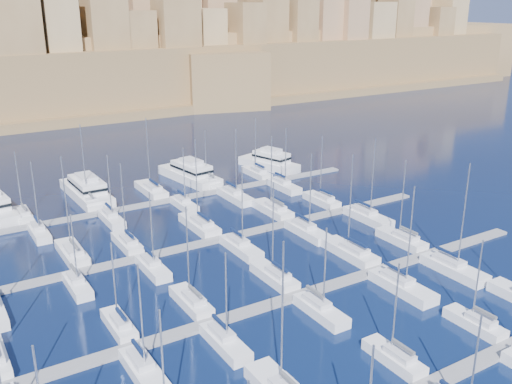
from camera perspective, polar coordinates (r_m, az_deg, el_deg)
ground at (r=85.52m, az=-0.38°, el=-7.10°), size 600.00×600.00×0.00m
pontoon_mid_near at (r=76.56m, az=4.36°, el=-10.26°), size 84.00×2.00×0.40m
pontoon_mid_far at (r=93.37m, az=-3.58°, el=-4.71°), size 84.00×2.00×0.40m
pontoon_far at (r=112.00m, az=-8.91°, el=-0.87°), size 84.00×2.00×0.40m
sailboat_3 at (r=65.35m, az=13.68°, el=-15.81°), size 2.32×7.72×11.96m
sailboat_4 at (r=74.16m, az=21.08°, el=-12.15°), size 2.32×7.73×11.57m
sailboat_13 at (r=71.02m, az=-13.52°, el=-12.78°), size 2.25×7.50×11.38m
sailboat_14 at (r=74.28m, az=-6.47°, el=-10.82°), size 2.53×8.43×13.77m
sailboat_15 at (r=79.99m, az=1.88°, el=-8.43°), size 2.68×8.94×14.63m
sailboat_16 at (r=88.38m, az=9.42°, el=-5.93°), size 3.10×10.35×16.26m
sailboat_17 at (r=94.60m, az=14.37°, el=-4.61°), size 2.75×9.15×14.13m
sailboat_19 at (r=62.93m, az=-11.18°, el=-17.08°), size 2.58×8.61×13.34m
sailboat_20 at (r=66.24m, az=-3.13°, el=-14.72°), size 2.48×8.27×12.19m
sailboat_21 at (r=72.46m, az=6.46°, el=-11.65°), size 2.57×8.55×12.18m
sailboat_22 at (r=79.84m, az=14.37°, el=-9.09°), size 3.06×10.19×15.30m
sailboat_23 at (r=86.85m, az=19.14°, el=-7.22°), size 3.07×10.24×16.83m
sailboat_25 at (r=91.21m, az=-17.88°, el=-5.82°), size 2.99×9.98×16.07m
sailboat_26 at (r=92.57m, az=-12.74°, el=-5.01°), size 2.55×8.50×13.98m
sailboat_27 at (r=97.90m, az=-5.66°, el=-3.27°), size 3.14×10.47×15.89m
sailboat_28 at (r=104.48m, az=1.70°, el=-1.76°), size 2.97×9.92×14.64m
sailboat_29 at (r=110.11m, az=6.60°, el=-0.81°), size 2.65×8.82×13.54m
sailboat_31 at (r=81.40m, az=-17.44°, el=-8.87°), size 2.32×7.74×11.34m
sailboat_32 at (r=83.84m, az=-10.29°, el=-7.43°), size 2.50×8.33×12.64m
sailboat_33 at (r=88.99m, az=-1.54°, el=-5.51°), size 2.78×9.28×14.12m
sailboat_34 at (r=95.33m, az=5.11°, el=-3.89°), size 2.87×9.57×14.43m
sailboat_35 at (r=103.00m, az=11.10°, el=-2.42°), size 3.07×10.22×15.29m
sailboat_37 at (r=109.99m, az=-22.23°, el=-2.15°), size 2.38×7.95×12.64m
sailboat_38 at (r=112.97m, az=-16.42°, el=-0.95°), size 2.93×9.75×15.95m
sailboat_39 at (r=117.12m, az=-10.42°, el=0.22°), size 3.24×10.80×15.63m
sailboat_40 at (r=120.92m, az=-4.87°, el=1.02°), size 2.63×8.76×11.98m
sailboat_41 at (r=126.74m, az=0.08°, el=1.93°), size 2.69×8.98×13.31m
sailboat_43 at (r=101.01m, az=-20.87°, el=-3.79°), size 2.40×8.01×13.24m
sailboat_44 at (r=103.40m, az=-14.25°, el=-2.59°), size 2.50×8.33×12.72m
sailboat_45 at (r=108.05m, az=-7.20°, el=-1.23°), size 2.44×8.12×12.07m
sailboat_46 at (r=111.68m, az=-2.12°, el=-0.40°), size 3.01×10.03×14.59m
sailboat_47 at (r=117.93m, az=2.77°, el=0.62°), size 2.77×9.24×13.32m
motor_yacht_b at (r=117.09m, az=-16.57°, el=0.22°), size 6.03×18.45×5.25m
motor_yacht_c at (r=123.94m, az=-6.59°, el=1.89°), size 7.68×18.17×5.25m
motor_yacht_d at (r=132.20m, az=1.39°, el=3.07°), size 8.70×15.92×5.25m
fortified_city at (r=225.84m, az=-21.79°, el=11.62°), size 460.00×108.95×59.52m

